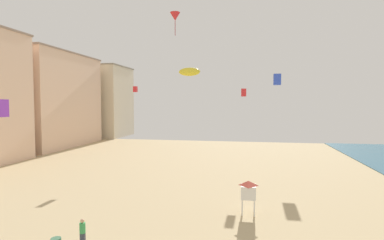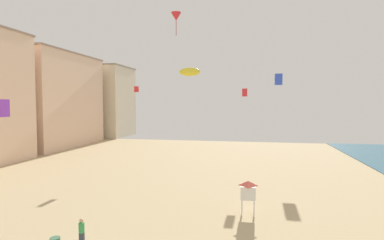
% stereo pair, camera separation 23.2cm
% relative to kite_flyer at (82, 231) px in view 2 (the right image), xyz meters
% --- Properties ---
extents(boardwalk_hotel_mid, '(10.56, 20.80, 18.00)m').
position_rel_kite_flyer_xyz_m(boardwalk_hotel_mid, '(-28.19, 37.78, 8.09)').
color(boardwalk_hotel_mid, beige).
rests_on(boardwalk_hotel_mid, ground).
extents(boardwalk_hotel_far, '(14.88, 12.86, 17.54)m').
position_rel_kite_flyer_xyz_m(boardwalk_hotel_far, '(-28.19, 56.23, 7.86)').
color(boardwalk_hotel_far, beige).
rests_on(boardwalk_hotel_far, ground).
extents(kite_flyer, '(0.34, 0.34, 1.64)m').
position_rel_kite_flyer_xyz_m(kite_flyer, '(0.00, 0.00, 0.00)').
color(kite_flyer, '#383D4C').
rests_on(kite_flyer, ground).
extents(lifeguard_stand, '(1.10, 1.10, 2.55)m').
position_rel_kite_flyer_xyz_m(lifeguard_stand, '(9.58, 7.09, 0.92)').
color(lifeguard_stand, white).
rests_on(lifeguard_stand, ground).
extents(kite_red_box, '(0.63, 0.63, 0.99)m').
position_rel_kite_flyer_xyz_m(kite_red_box, '(8.94, 23.34, 8.82)').
color(kite_red_box, red).
extents(kite_blue_box, '(1.02, 1.02, 1.60)m').
position_rel_kite_flyer_xyz_m(kite_blue_box, '(13.62, 30.15, 10.91)').
color(kite_blue_box, blue).
extents(kite_yellow_parafoil, '(1.99, 0.55, 0.77)m').
position_rel_kite_flyer_xyz_m(kite_yellow_parafoil, '(4.13, 11.86, 10.38)').
color(kite_yellow_parafoil, yellow).
extents(kite_red_box_2, '(0.52, 0.52, 0.81)m').
position_rel_kite_flyer_xyz_m(kite_red_box_2, '(-6.42, 25.70, 9.47)').
color(kite_red_box_2, red).
extents(kite_red_delta, '(1.34, 1.34, 3.04)m').
position_rel_kite_flyer_xyz_m(kite_red_delta, '(-0.20, 24.30, 19.00)').
color(kite_red_delta, red).
extents(kite_purple_box, '(0.85, 0.85, 1.34)m').
position_rel_kite_flyer_xyz_m(kite_purple_box, '(-9.06, 4.13, 7.11)').
color(kite_purple_box, purple).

